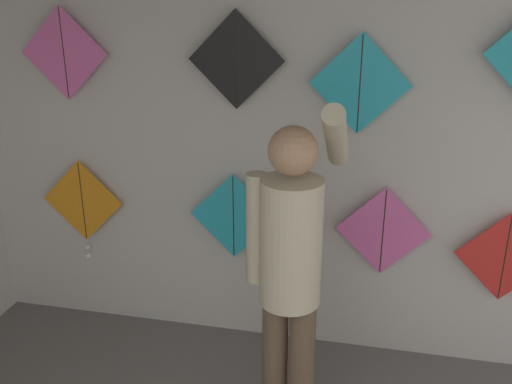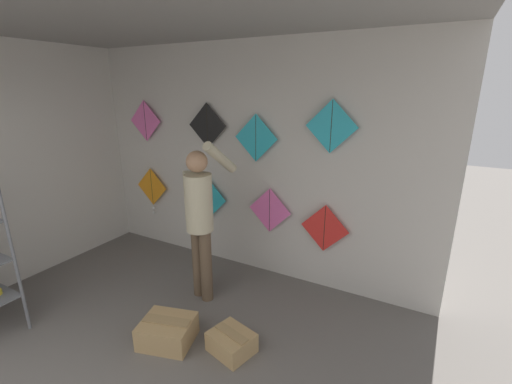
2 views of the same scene
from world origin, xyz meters
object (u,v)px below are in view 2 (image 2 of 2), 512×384
object	(u,v)px
shopkeeper	(200,213)
kite_6	(256,138)
kite_0	(152,188)
kite_2	(270,210)
kite_3	(324,228)
cardboard_box_spare	(232,342)
kite_5	(207,126)
kite_4	(145,121)
cardboard_box	(168,331)
kite_1	(208,198)
kite_7	(331,127)

from	to	relation	value
shopkeeper	kite_6	size ratio (longest dim) A/B	3.21
kite_0	kite_2	size ratio (longest dim) A/B	1.25
kite_2	kite_3	xyz separation A→B (m)	(0.69, 0.00, -0.09)
cardboard_box_spare	kite_5	bearing A→B (deg)	131.03
shopkeeper	kite_4	world-z (taller)	kite_4
shopkeeper	kite_6	distance (m)	1.09
cardboard_box_spare	kite_5	xyz separation A→B (m)	(-1.19, 1.37, 1.73)
kite_6	kite_3	bearing A→B (deg)	0.00
kite_5	kite_6	distance (m)	0.70
shopkeeper	cardboard_box	size ratio (longest dim) A/B	3.20
shopkeeper	cardboard_box_spare	size ratio (longest dim) A/B	4.08
kite_1	shopkeeper	bearing A→B (deg)	-58.76
cardboard_box	kite_4	xyz separation A→B (m)	(-1.66, 1.55, 1.72)
cardboard_box	kite_4	distance (m)	2.85
kite_4	kite_0	bearing A→B (deg)	-4.66
cardboard_box_spare	kite_7	size ratio (longest dim) A/B	0.79
kite_6	kite_7	distance (m)	0.90
cardboard_box	kite_3	distance (m)	1.94
cardboard_box_spare	kite_0	distance (m)	2.73
kite_5	kite_3	bearing A→B (deg)	0.00
cardboard_box_spare	kite_6	world-z (taller)	kite_6
kite_1	kite_7	bearing A→B (deg)	0.00
kite_2	kite_0	bearing A→B (deg)	-179.98
kite_4	kite_7	size ratio (longest dim) A/B	1.00
shopkeeper	cardboard_box_spare	bearing A→B (deg)	-22.81
shopkeeper	kite_2	distance (m)	0.91
cardboard_box	kite_2	size ratio (longest dim) A/B	1.00
kite_1	kite_2	world-z (taller)	kite_1
cardboard_box	kite_3	world-z (taller)	kite_3
shopkeeper	cardboard_box	world-z (taller)	shopkeeper
cardboard_box_spare	kite_7	xyz separation A→B (m)	(0.38, 1.37, 1.80)
cardboard_box	cardboard_box_spare	xyz separation A→B (m)	(0.59, 0.18, -0.02)
kite_5	cardboard_box_spare	bearing A→B (deg)	-48.97
kite_1	kite_7	world-z (taller)	kite_7
cardboard_box	cardboard_box_spare	distance (m)	0.61
shopkeeper	kite_4	xyz separation A→B (m)	(-1.51, 0.79, 0.83)
shopkeeper	kite_6	xyz separation A→B (m)	(0.24, 0.79, 0.71)
kite_2	kite_5	distance (m)	1.31
kite_0	cardboard_box_spare	bearing A→B (deg)	-31.43
kite_1	kite_6	size ratio (longest dim) A/B	1.00
kite_7	kite_3	bearing A→B (deg)	180.00
kite_3	kite_6	bearing A→B (deg)	180.00
kite_4	kite_5	distance (m)	1.05
cardboard_box_spare	kite_6	xyz separation A→B (m)	(-0.50, 1.37, 1.62)
cardboard_box_spare	kite_0	bearing A→B (deg)	148.57
shopkeeper	kite_2	size ratio (longest dim) A/B	3.21
kite_3	kite_7	bearing A→B (deg)	0.00
kite_2	kite_1	bearing A→B (deg)	180.00
cardboard_box	kite_0	xyz separation A→B (m)	(-1.65, 1.55, 0.75)
kite_4	kite_6	world-z (taller)	kite_4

